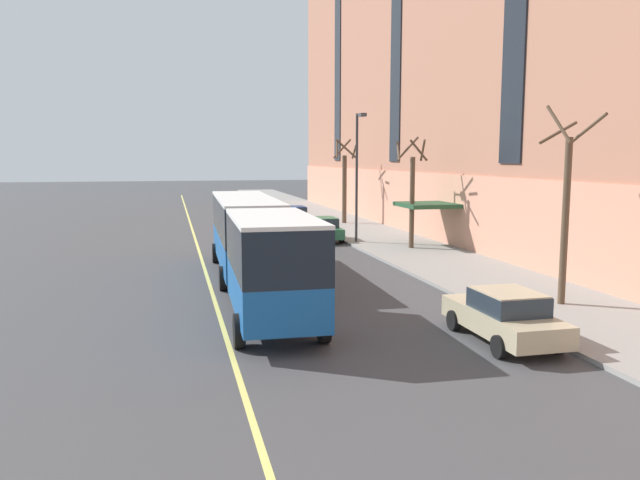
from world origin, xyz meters
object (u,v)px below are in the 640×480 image
Objects in this scene: parked_car_champagne_0 at (504,316)px; street_tree_mid_block at (566,208)px; street_lamp at (358,165)px; parked_car_green_1 at (323,229)px; street_tree_far_uptown at (412,192)px; parked_car_navy_3 at (295,216)px; city_bus at (254,240)px; street_tree_far_downtown at (345,180)px.

street_tree_mid_block is (4.22, 3.36, 2.84)m from parked_car_champagne_0.
street_tree_mid_block is 17.79m from street_lamp.
parked_car_green_1 is at bearing 101.63° from street_tree_mid_block.
street_tree_mid_block is (4.07, -19.74, 2.84)m from parked_car_green_1.
street_tree_far_uptown is at bearing 90.16° from street_tree_mid_block.
street_tree_far_uptown is at bearing -52.52° from street_lamp.
street_tree_mid_block reaches higher than parked_car_champagne_0.
parked_car_navy_3 is at bearing 98.18° from street_lamp.
parked_car_navy_3 is at bearing 74.96° from city_bus.
street_lamp is at bearing 85.01° from parked_car_champagne_0.
parked_car_green_1 is at bearing 127.57° from street_tree_far_uptown.
parked_car_champagne_0 is 21.43m from street_lamp.
parked_car_champagne_0 is 32.77m from street_tree_far_downtown.
parked_car_navy_3 is 12.48m from street_lamp.
parked_car_navy_3 is 0.71× the size of street_tree_far_downtown.
street_tree_mid_block is at bearing -82.08° from parked_car_navy_3.
parked_car_champagne_0 is 6.10m from street_tree_mid_block.
street_lamp reaches higher than parked_car_champagne_0.
city_bus reaches higher than parked_car_navy_3.
parked_car_navy_3 is 0.61× the size of street_lamp.
parked_car_green_1 is (6.40, 14.31, -1.31)m from city_bus.
parked_car_green_1 is at bearing 65.92° from city_bus.
street_tree_far_downtown reaches higher than street_tree_far_uptown.
city_bus is 3.96× the size of parked_car_champagne_0.
parked_car_champagne_0 is (6.24, -8.79, -1.31)m from city_bus.
street_tree_mid_block is at bearing -78.37° from parked_car_green_1.
street_lamp reaches higher than street_tree_far_uptown.
street_tree_far_uptown reaches higher than parked_car_navy_3.
street_tree_far_downtown is (0.02, 14.50, 0.13)m from street_tree_far_uptown.
street_tree_far_uptown is at bearing 76.82° from parked_car_champagne_0.
street_tree_far_downtown reaches higher than city_bus.
city_bus is at bearing -138.94° from street_tree_far_uptown.
parked_car_navy_3 is at bearing 90.02° from parked_car_green_1.
street_tree_mid_block reaches higher than parked_car_green_1.
street_lamp is at bearing -52.29° from parked_car_green_1.
parked_car_green_1 is at bearing 127.71° from street_lamp.
city_bus is 10.86m from parked_car_champagne_0.
parked_car_champagne_0 is 0.95× the size of parked_car_navy_3.
city_bus is 13.89m from street_tree_far_uptown.
street_tree_mid_block is 1.05× the size of street_tree_far_downtown.
street_tree_far_downtown reaches higher than parked_car_green_1.
street_tree_far_uptown is (-0.04, 14.51, -0.18)m from street_tree_mid_block.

